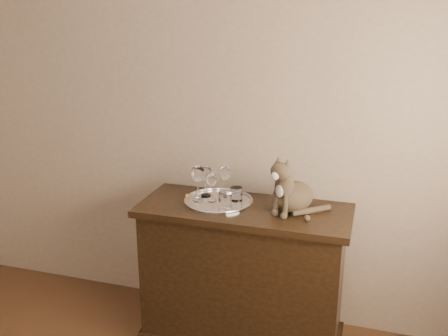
# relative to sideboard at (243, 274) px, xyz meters

# --- Properties ---
(wall_back) EXTENTS (4.00, 0.10, 2.70)m
(wall_back) POSITION_rel_sideboard_xyz_m (-0.60, 0.31, 0.93)
(wall_back) COLOR tan
(wall_back) RESTS_ON ground
(sideboard) EXTENTS (1.20, 0.50, 0.85)m
(sideboard) POSITION_rel_sideboard_xyz_m (0.00, 0.00, 0.00)
(sideboard) COLOR black
(sideboard) RESTS_ON ground
(tray) EXTENTS (0.40, 0.40, 0.01)m
(tray) POSITION_rel_sideboard_xyz_m (-0.16, 0.03, 0.43)
(tray) COLOR white
(tray) RESTS_ON sideboard
(wine_glass_a) EXTENTS (0.07, 0.07, 0.19)m
(wine_glass_a) POSITION_rel_sideboard_xyz_m (-0.26, 0.09, 0.53)
(wine_glass_a) COLOR white
(wine_glass_a) RESTS_ON tray
(wine_glass_b) EXTENTS (0.07, 0.07, 0.18)m
(wine_glass_b) POSITION_rel_sideboard_xyz_m (-0.16, 0.15, 0.52)
(wine_glass_b) COLOR silver
(wine_glass_b) RESTS_ON tray
(wine_glass_c) EXTENTS (0.08, 0.08, 0.21)m
(wine_glass_c) POSITION_rel_sideboard_xyz_m (-0.28, 0.01, 0.54)
(wine_glass_c) COLOR white
(wine_glass_c) RESTS_ON tray
(wine_glass_d) EXTENTS (0.06, 0.06, 0.17)m
(wine_glass_d) POSITION_rel_sideboard_xyz_m (-0.20, 0.03, 0.52)
(wine_glass_d) COLOR silver
(wine_glass_d) RESTS_ON tray
(tumbler_a) EXTENTS (0.08, 0.08, 0.09)m
(tumbler_a) POSITION_rel_sideboard_xyz_m (-0.10, -0.05, 0.48)
(tumbler_a) COLOR white
(tumbler_a) RESTS_ON tray
(tumbler_c) EXTENTS (0.07, 0.07, 0.08)m
(tumbler_c) POSITION_rel_sideboard_xyz_m (-0.06, 0.07, 0.47)
(tumbler_c) COLOR white
(tumbler_c) RESTS_ON tray
(cat) EXTENTS (0.42, 0.41, 0.33)m
(cat) POSITION_rel_sideboard_xyz_m (0.27, 0.04, 0.59)
(cat) COLOR brown
(cat) RESTS_ON sideboard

